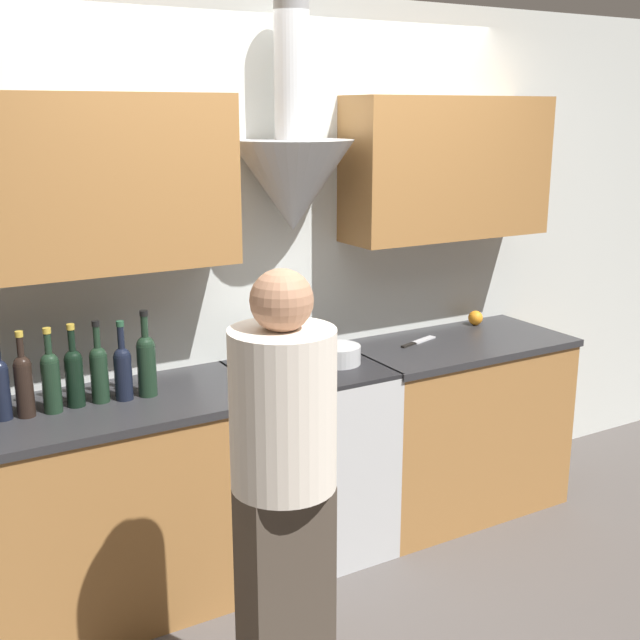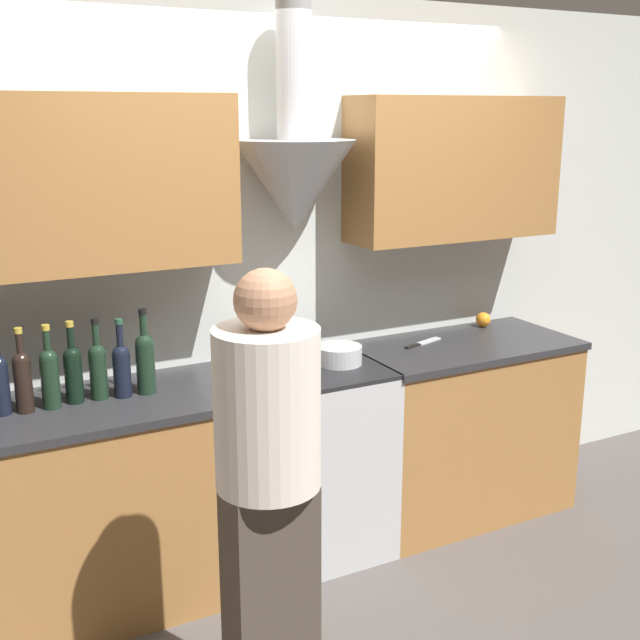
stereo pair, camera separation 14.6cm
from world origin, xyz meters
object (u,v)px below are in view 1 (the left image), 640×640
object	(u,v)px
orange_fruit	(475,318)
mixing_bowl	(338,355)
wine_bottle_4	(24,382)
wine_bottle_6	(74,374)
person_foreground_left	(284,497)
wine_bottle_8	(123,370)
wine_bottle_7	(99,370)
wine_bottle_9	(146,362)
wine_bottle_5	(51,379)
stove_range	(309,459)
stock_pot	(281,356)
wine_bottle_3	(0,386)

from	to	relation	value
orange_fruit	mixing_bowl	bearing A→B (deg)	-168.15
wine_bottle_4	orange_fruit	xyz separation A→B (m)	(2.42, 0.18, -0.10)
wine_bottle_6	person_foreground_left	size ratio (longest dim) A/B	0.21
wine_bottle_8	mixing_bowl	bearing A→B (deg)	-1.70
wine_bottle_7	wine_bottle_9	xyz separation A→B (m)	(0.19, -0.02, 0.01)
orange_fruit	wine_bottle_5	bearing A→B (deg)	-175.43
wine_bottle_6	wine_bottle_8	distance (m)	0.19
stove_range	person_foreground_left	world-z (taller)	person_foreground_left
stove_range	wine_bottle_8	xyz separation A→B (m)	(-0.86, 0.01, 0.59)
wine_bottle_7	wine_bottle_9	size ratio (longest dim) A/B	0.94
wine_bottle_4	orange_fruit	distance (m)	2.43
wine_bottle_6	orange_fruit	xyz separation A→B (m)	(2.22, 0.16, -0.09)
wine_bottle_5	wine_bottle_9	xyz separation A→B (m)	(0.38, -0.00, 0.01)
stove_range	wine_bottle_6	size ratio (longest dim) A/B	2.72
wine_bottle_6	stove_range	bearing A→B (deg)	-1.97
wine_bottle_9	person_foreground_left	size ratio (longest dim) A/B	0.22
wine_bottle_4	wine_bottle_6	distance (m)	0.20
stock_pot	orange_fruit	world-z (taller)	stock_pot
wine_bottle_9	mixing_bowl	world-z (taller)	wine_bottle_9
stove_range	mixing_bowl	size ratio (longest dim) A/B	4.34
wine_bottle_7	person_foreground_left	size ratio (longest dim) A/B	0.21
mixing_bowl	person_foreground_left	xyz separation A→B (m)	(-0.82, -1.02, -0.07)
wine_bottle_6	person_foreground_left	bearing A→B (deg)	-70.46
wine_bottle_4	wine_bottle_7	distance (m)	0.30
wine_bottle_3	person_foreground_left	size ratio (longest dim) A/B	0.20
wine_bottle_8	mixing_bowl	xyz separation A→B (m)	(1.01, -0.03, -0.08)
wine_bottle_4	person_foreground_left	distance (m)	1.21
wine_bottle_4	wine_bottle_8	distance (m)	0.39
stock_pot	stove_range	bearing A→B (deg)	2.21
wine_bottle_4	wine_bottle_8	world-z (taller)	wine_bottle_4
wine_bottle_7	stock_pot	size ratio (longest dim) A/B	1.24
wine_bottle_3	wine_bottle_7	world-z (taller)	wine_bottle_7
wine_bottle_4	wine_bottle_5	bearing A→B (deg)	-2.65
stove_range	wine_bottle_3	bearing A→B (deg)	178.61
wine_bottle_7	wine_bottle_5	bearing A→B (deg)	-173.71
stock_pot	wine_bottle_8	bearing A→B (deg)	178.40
wine_bottle_3	person_foreground_left	world-z (taller)	person_foreground_left
orange_fruit	person_foreground_left	world-z (taller)	person_foreground_left
wine_bottle_8	wine_bottle_6	bearing A→B (deg)	173.43
wine_bottle_5	wine_bottle_9	bearing A→B (deg)	-0.30
orange_fruit	wine_bottle_8	bearing A→B (deg)	-174.82
wine_bottle_6	mixing_bowl	distance (m)	1.21
wine_bottle_7	wine_bottle_8	world-z (taller)	wine_bottle_7
stock_pot	wine_bottle_7	bearing A→B (deg)	177.15
wine_bottle_6	wine_bottle_5	bearing A→B (deg)	-166.40
person_foreground_left	orange_fruit	bearing A→B (deg)	33.83
wine_bottle_5	wine_bottle_7	size ratio (longest dim) A/B	1.01
wine_bottle_7	wine_bottle_9	bearing A→B (deg)	-6.98
wine_bottle_5	stove_range	bearing A→B (deg)	-0.66
wine_bottle_9	stock_pot	world-z (taller)	wine_bottle_9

